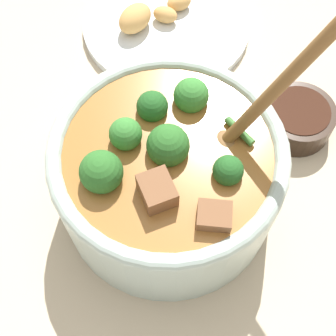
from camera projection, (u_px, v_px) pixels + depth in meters
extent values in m
plane|color=#C6B293|center=(168.00, 199.00, 0.52)|extent=(4.00, 4.00, 0.00)
cylinder|color=#B2C6BC|center=(168.00, 178.00, 0.47)|extent=(0.22, 0.22, 0.10)
torus|color=#B2C6BC|center=(168.00, 152.00, 0.43)|extent=(0.22, 0.22, 0.02)
cylinder|color=#9E662D|center=(168.00, 169.00, 0.46)|extent=(0.20, 0.20, 0.07)
sphere|color=#2D6B28|center=(170.00, 143.00, 0.42)|extent=(0.04, 0.04, 0.04)
cylinder|color=#6B9956|center=(170.00, 159.00, 0.44)|extent=(0.01, 0.01, 0.02)
sphere|color=#387F33|center=(191.00, 95.00, 0.44)|extent=(0.03, 0.03, 0.03)
cylinder|color=#6B9956|center=(190.00, 111.00, 0.47)|extent=(0.01, 0.01, 0.02)
sphere|color=#387F33|center=(126.00, 134.00, 0.42)|extent=(0.03, 0.03, 0.03)
cylinder|color=#6B9956|center=(127.00, 147.00, 0.44)|extent=(0.01, 0.01, 0.01)
sphere|color=#235B23|center=(152.00, 106.00, 0.44)|extent=(0.03, 0.03, 0.03)
cylinder|color=#6B9956|center=(153.00, 120.00, 0.46)|extent=(0.01, 0.01, 0.01)
sphere|color=#2D6B28|center=(101.00, 171.00, 0.40)|extent=(0.04, 0.04, 0.04)
cylinder|color=#6B9956|center=(105.00, 185.00, 0.43)|extent=(0.01, 0.01, 0.02)
sphere|color=#235B23|center=(228.00, 170.00, 0.41)|extent=(0.03, 0.03, 0.03)
cylinder|color=#6B9956|center=(226.00, 181.00, 0.43)|extent=(0.01, 0.01, 0.01)
cube|color=brown|center=(214.00, 218.00, 0.39)|extent=(0.04, 0.04, 0.02)
cube|color=brown|center=(157.00, 192.00, 0.40)|extent=(0.03, 0.03, 0.02)
cylinder|color=#3D7533|center=(240.00, 131.00, 0.43)|extent=(0.04, 0.01, 0.01)
ellipsoid|color=brown|center=(225.00, 141.00, 0.44)|extent=(0.04, 0.03, 0.01)
cylinder|color=brown|center=(280.00, 86.00, 0.38)|extent=(0.03, 0.09, 0.15)
cylinder|color=black|center=(297.00, 119.00, 0.55)|extent=(0.08, 0.08, 0.04)
cylinder|color=#381E14|center=(299.00, 113.00, 0.54)|extent=(0.07, 0.07, 0.01)
cylinder|color=white|center=(166.00, 24.00, 0.64)|extent=(0.23, 0.23, 0.01)
ellipsoid|color=tan|center=(179.00, 2.00, 0.63)|extent=(0.02, 0.04, 0.02)
ellipsoid|color=tan|center=(135.00, 18.00, 0.61)|extent=(0.06, 0.06, 0.03)
ellipsoid|color=tan|center=(165.00, 15.00, 0.62)|extent=(0.04, 0.04, 0.02)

